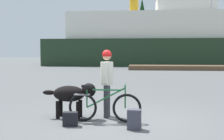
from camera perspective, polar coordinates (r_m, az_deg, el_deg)
ground_plane at (r=6.73m, az=1.38°, el=-10.40°), size 160.00×160.00×0.00m
bicycle at (r=6.59m, az=-1.65°, el=-7.41°), size 1.72×0.44×0.89m
person_cyclist at (r=7.01m, az=-1.05°, el=-1.40°), size 0.32×0.53×1.69m
dog at (r=7.04m, az=-8.04°, el=-4.91°), size 1.35×0.47×0.87m
backpack at (r=6.02m, az=4.55°, el=-10.01°), size 0.30×0.23×0.43m
handbag_pannier at (r=6.35m, az=-8.50°, el=-9.85°), size 0.34×0.21×0.31m
dock_pier at (r=27.23m, az=19.03°, el=0.44°), size 14.61×2.50×0.40m
ferry_boat at (r=35.99m, az=10.07°, el=5.92°), size 28.15×8.85×8.78m
sailboat_moored at (r=33.74m, az=19.37°, el=1.52°), size 7.25×2.03×8.23m
pine_tree_far_left at (r=56.01m, az=-7.98°, el=8.27°), size 3.44×3.44×9.76m
pine_tree_center at (r=55.09m, az=6.13°, el=9.24°), size 4.10×4.10×11.97m
pine_tree_far_right at (r=55.27m, az=13.75°, el=9.57°), size 3.81×3.81×12.35m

